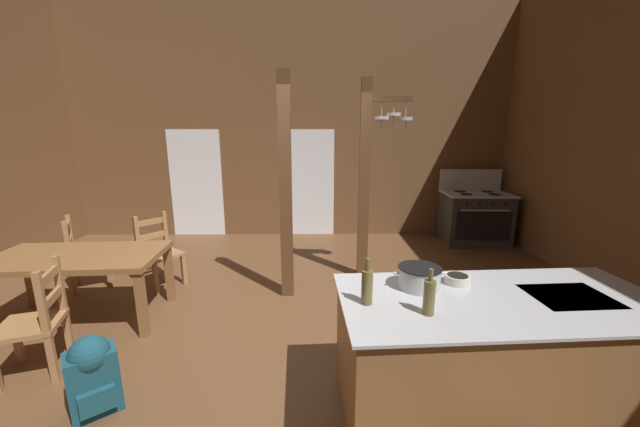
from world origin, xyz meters
The scene contains 17 objects.
ground_plane centered at (0.00, 0.00, -0.05)m, with size 8.99×7.79×0.10m, color brown.
wall_back centered at (0.00, 3.56, 2.16)m, with size 8.99×0.14×4.32m, color brown.
glazed_door_back_left centered at (-1.84, 3.49, 1.02)m, with size 1.00×0.01×2.05m, color white.
glazed_panel_back_right centered at (0.41, 3.49, 1.02)m, with size 0.84×0.01×2.05m, color white.
kitchen_island centered at (1.71, -1.16, 0.45)m, with size 2.21×1.07×0.91m.
stove_range centered at (3.38, 2.89, 0.48)m, with size 1.17×0.86×1.32m.
support_post_with_pot_rack centered at (1.16, 1.36, 1.46)m, with size 0.67×0.24×2.67m.
support_post_center centered at (0.12, 0.80, 1.33)m, with size 0.14×0.14×2.67m.
dining_table centered at (-2.05, 0.22, 0.65)m, with size 1.75×1.00×0.74m.
ladderback_chair_near_window centered at (-1.85, -0.64, 0.45)m, with size 0.55×0.55×0.95m.
ladderback_chair_by_post centered at (-2.53, 1.06, 0.45)m, with size 0.60×0.60×0.95m.
ladderback_chair_at_table_end centered at (-1.60, 1.12, 0.45)m, with size 0.62×0.62×0.95m.
backpack centered at (-1.12, -1.10, 0.31)m, with size 0.39×0.39×0.60m.
stockpot_on_counter centered at (1.20, -0.99, 0.99)m, with size 0.37×0.30×0.15m.
mixing_bowl_on_counter centered at (1.51, -0.93, 0.94)m, with size 0.18×0.18×0.06m.
bottle_tall_on_counter centered at (0.80, -1.23, 1.03)m, with size 0.07×0.07×0.31m.
bottle_short_on_counter centered at (1.15, -1.37, 1.03)m, with size 0.07×0.07×0.29m.
Camera 1 is at (0.47, -3.29, 1.98)m, focal length 19.68 mm.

